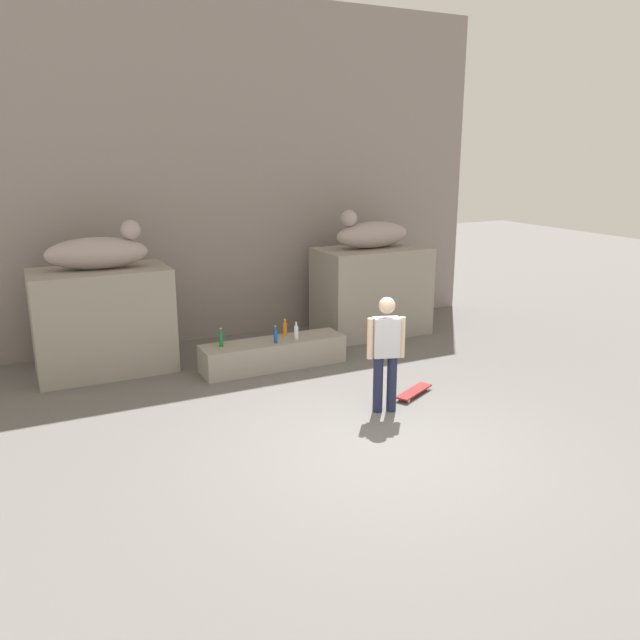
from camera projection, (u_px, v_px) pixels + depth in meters
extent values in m
plane|color=#605E5B|center=(379.00, 447.00, 8.07)|extent=(40.00, 40.00, 0.00)
cube|color=gray|center=(221.00, 172.00, 12.39)|extent=(11.08, 0.60, 6.39)
cube|color=gray|center=(103.00, 321.00, 10.64)|extent=(2.18, 1.26, 1.74)
cube|color=gray|center=(371.00, 291.00, 12.88)|extent=(2.18, 1.26, 1.74)
ellipsoid|color=#A59492|center=(97.00, 253.00, 10.35)|extent=(1.65, 0.74, 0.52)
sphere|color=#A59492|center=(131.00, 230.00, 10.44)|extent=(0.32, 0.32, 0.32)
ellipsoid|color=#A59492|center=(373.00, 235.00, 12.59)|extent=(1.62, 0.62, 0.52)
sphere|color=#A59492|center=(349.00, 218.00, 12.24)|extent=(0.32, 0.32, 0.32)
cube|color=gray|center=(273.00, 354.00, 10.98)|extent=(2.49, 0.64, 0.48)
cylinder|color=#1E233F|center=(378.00, 384.00, 9.06)|extent=(0.14, 0.14, 0.82)
cylinder|color=#1E233F|center=(392.00, 384.00, 9.09)|extent=(0.14, 0.14, 0.82)
cube|color=silver|center=(386.00, 337.00, 8.90)|extent=(0.40, 0.30, 0.56)
sphere|color=beige|center=(387.00, 305.00, 8.78)|extent=(0.23, 0.23, 0.23)
cylinder|color=beige|center=(370.00, 339.00, 8.87)|extent=(0.09, 0.09, 0.58)
cylinder|color=beige|center=(402.00, 337.00, 8.93)|extent=(0.09, 0.09, 0.58)
cube|color=maroon|center=(414.00, 391.00, 9.74)|extent=(0.80, 0.54, 0.02)
cylinder|color=white|center=(419.00, 387.00, 10.03)|extent=(0.06, 0.05, 0.06)
cylinder|color=white|center=(427.00, 389.00, 9.94)|extent=(0.06, 0.05, 0.06)
cylinder|color=white|center=(400.00, 399.00, 9.56)|extent=(0.06, 0.05, 0.06)
cylinder|color=white|center=(408.00, 401.00, 9.48)|extent=(0.06, 0.05, 0.06)
cylinder|color=#194C99|center=(276.00, 336.00, 10.75)|extent=(0.07, 0.07, 0.23)
cylinder|color=#194C99|center=(276.00, 328.00, 10.71)|extent=(0.03, 0.03, 0.06)
cylinder|color=yellow|center=(275.00, 326.00, 10.70)|extent=(0.04, 0.04, 0.01)
cylinder|color=orange|center=(285.00, 330.00, 11.13)|extent=(0.07, 0.07, 0.24)
cylinder|color=orange|center=(285.00, 321.00, 11.10)|extent=(0.03, 0.03, 0.06)
cylinder|color=yellow|center=(285.00, 319.00, 11.09)|extent=(0.04, 0.04, 0.01)
cylinder|color=silver|center=(296.00, 332.00, 10.98)|extent=(0.08, 0.08, 0.23)
cylinder|color=silver|center=(296.00, 324.00, 10.94)|extent=(0.03, 0.03, 0.06)
cylinder|color=yellow|center=(296.00, 322.00, 10.93)|extent=(0.04, 0.04, 0.01)
cylinder|color=#1E722D|center=(221.00, 339.00, 10.55)|extent=(0.07, 0.07, 0.25)
cylinder|color=#1E722D|center=(221.00, 330.00, 10.51)|extent=(0.03, 0.03, 0.06)
cylinder|color=yellow|center=(221.00, 328.00, 10.50)|extent=(0.04, 0.04, 0.01)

